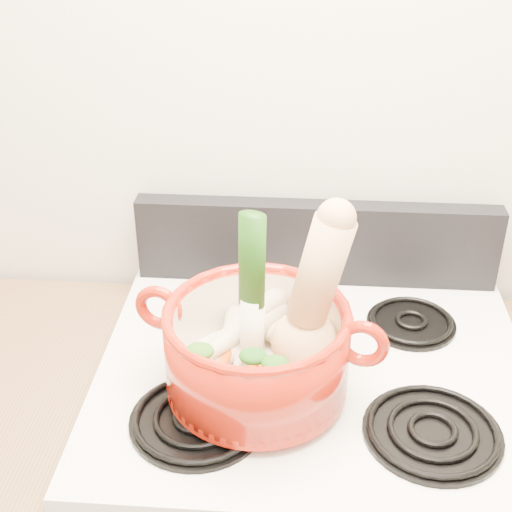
{
  "coord_description": "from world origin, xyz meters",
  "views": [
    {
      "loc": [
        -0.03,
        0.38,
        1.78
      ],
      "look_at": [
        -0.1,
        1.3,
        1.24
      ],
      "focal_mm": 50.0,
      "sensor_mm": 36.0,
      "label": 1
    }
  ],
  "objects": [
    {
      "name": "burner_front_left",
      "position": [
        -0.19,
        1.24,
        0.96
      ],
      "size": [
        0.22,
        0.22,
        0.02
      ],
      "primitive_type": "cylinder",
      "color": "black",
      "rests_on": "cooktop"
    },
    {
      "name": "parsnip_1",
      "position": [
        -0.15,
        1.35,
        1.02
      ],
      "size": [
        0.05,
        0.19,
        0.05
      ],
      "primitive_type": "cone",
      "rotation": [
        1.66,
        0.0,
        -0.09
      ],
      "color": "beige",
      "rests_on": "dutch_oven"
    },
    {
      "name": "burner_front_right",
      "position": [
        0.19,
        1.24,
        0.96
      ],
      "size": [
        0.22,
        0.22,
        0.02
      ],
      "primitive_type": "cylinder",
      "color": "black",
      "rests_on": "cooktop"
    },
    {
      "name": "wall_back",
      "position": [
        0.0,
        1.75,
        1.3
      ],
      "size": [
        3.5,
        0.02,
        2.6
      ],
      "primitive_type": "cube",
      "color": "silver",
      "rests_on": "floor"
    },
    {
      "name": "carrot_2",
      "position": [
        -0.08,
        1.26,
        1.03
      ],
      "size": [
        0.08,
        0.17,
        0.05
      ],
      "primitive_type": "cone",
      "rotation": [
        1.66,
        0.0,
        0.26
      ],
      "color": "#CE4E0A",
      "rests_on": "dutch_oven"
    },
    {
      "name": "parsnip_3",
      "position": [
        -0.17,
        1.32,
        1.04
      ],
      "size": [
        0.17,
        0.18,
        0.06
      ],
      "primitive_type": "cone",
      "rotation": [
        1.66,
        0.0,
        -0.74
      ],
      "color": "#EFE7C3",
      "rests_on": "dutch_oven"
    },
    {
      "name": "cooktop",
      "position": [
        0.0,
        1.4,
        0.93
      ],
      "size": [
        0.78,
        0.67,
        0.03
      ],
      "primitive_type": "cube",
      "color": "white",
      "rests_on": "stove_body"
    },
    {
      "name": "squash",
      "position": [
        -0.01,
        1.34,
        1.14
      ],
      "size": [
        0.19,
        0.14,
        0.31
      ],
      "primitive_type": null,
      "rotation": [
        0.0,
        0.21,
        -0.12
      ],
      "color": "tan",
      "rests_on": "dutch_oven"
    },
    {
      "name": "leek",
      "position": [
        -0.11,
        1.34,
        1.15
      ],
      "size": [
        0.06,
        0.07,
        0.3
      ],
      "primitive_type": "cylinder",
      "rotation": [
        -0.03,
        0.0,
        -0.42
      ],
      "color": "white",
      "rests_on": "dutch_oven"
    },
    {
      "name": "burner_back_left",
      "position": [
        -0.19,
        1.54,
        0.96
      ],
      "size": [
        0.17,
        0.17,
        0.02
      ],
      "primitive_type": "cylinder",
      "color": "black",
      "rests_on": "cooktop"
    },
    {
      "name": "parsnip_2",
      "position": [
        -0.13,
        1.36,
        1.03
      ],
      "size": [
        0.05,
        0.18,
        0.05
      ],
      "primitive_type": "cone",
      "rotation": [
        1.66,
        0.0,
        -0.05
      ],
      "color": "beige",
      "rests_on": "dutch_oven"
    },
    {
      "name": "control_backsplash",
      "position": [
        0.0,
        1.7,
        1.04
      ],
      "size": [
        0.76,
        0.05,
        0.18
      ],
      "primitive_type": "cube",
      "color": "black",
      "rests_on": "cooktop"
    },
    {
      "name": "parsnip_0",
      "position": [
        -0.13,
        1.35,
        1.03
      ],
      "size": [
        0.18,
        0.24,
        0.07
      ],
      "primitive_type": "cone",
      "rotation": [
        1.66,
        0.0,
        -0.57
      ],
      "color": "beige",
      "rests_on": "dutch_oven"
    },
    {
      "name": "pot_handle_right",
      "position": [
        0.07,
        1.28,
        1.09
      ],
      "size": [
        0.09,
        0.04,
        0.09
      ],
      "primitive_type": "torus",
      "rotation": [
        1.57,
        0.0,
        -0.22
      ],
      "color": "#A01809",
      "rests_on": "dutch_oven"
    },
    {
      "name": "carrot_0",
      "position": [
        -0.1,
        1.29,
        1.02
      ],
      "size": [
        0.05,
        0.17,
        0.05
      ],
      "primitive_type": "cone",
      "rotation": [
        1.66,
        0.0,
        0.08
      ],
      "color": "#DF3C0B",
      "rests_on": "dutch_oven"
    },
    {
      "name": "pot_handle_left",
      "position": [
        -0.27,
        1.36,
        1.09
      ],
      "size": [
        0.09,
        0.04,
        0.09
      ],
      "primitive_type": "torus",
      "rotation": [
        1.57,
        0.0,
        -0.22
      ],
      "color": "#A01809",
      "rests_on": "dutch_oven"
    },
    {
      "name": "carrot_1",
      "position": [
        -0.16,
        1.28,
        1.02
      ],
      "size": [
        0.08,
        0.16,
        0.05
      ],
      "primitive_type": "cone",
      "rotation": [
        1.66,
        0.0,
        -0.31
      ],
      "color": "#C34B09",
      "rests_on": "dutch_oven"
    },
    {
      "name": "dutch_oven",
      "position": [
        -0.1,
        1.32,
        1.04
      ],
      "size": [
        0.37,
        0.37,
        0.15
      ],
      "primitive_type": "cylinder",
      "rotation": [
        0.0,
        0.0,
        -0.22
      ],
      "color": "#A01809",
      "rests_on": "burner_front_left"
    },
    {
      "name": "ginger",
      "position": [
        -0.06,
        1.4,
        1.02
      ],
      "size": [
        0.09,
        0.08,
        0.04
      ],
      "primitive_type": "ellipsoid",
      "rotation": [
        0.0,
        0.0,
        0.3
      ],
      "color": "tan",
      "rests_on": "dutch_oven"
    },
    {
      "name": "parsnip_4",
      "position": [
        -0.14,
        1.38,
        1.05
      ],
      "size": [
        0.19,
        0.21,
        0.07
      ],
      "primitive_type": "cone",
      "rotation": [
        1.66,
        0.0,
        -0.72
      ],
      "color": "beige",
      "rests_on": "dutch_oven"
    },
    {
      "name": "burner_back_right",
      "position": [
        0.19,
        1.54,
        0.96
      ],
      "size": [
        0.17,
        0.17,
        0.02
      ],
      "primitive_type": "cylinder",
      "color": "black",
      "rests_on": "cooktop"
    }
  ]
}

